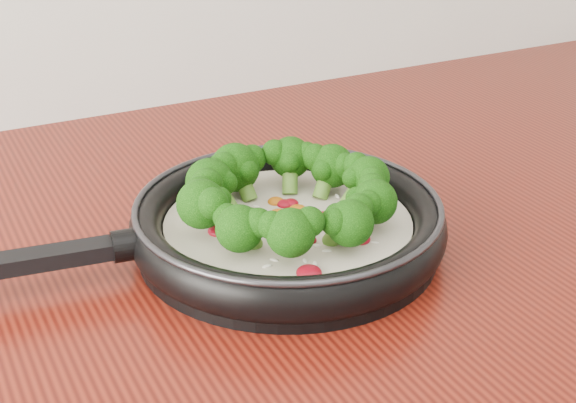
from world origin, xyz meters
name	(u,v)px	position (x,y,z in m)	size (l,w,h in m)	color
skillet	(284,219)	(-0.11, 1.05, 0.93)	(0.48, 0.33, 0.09)	black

